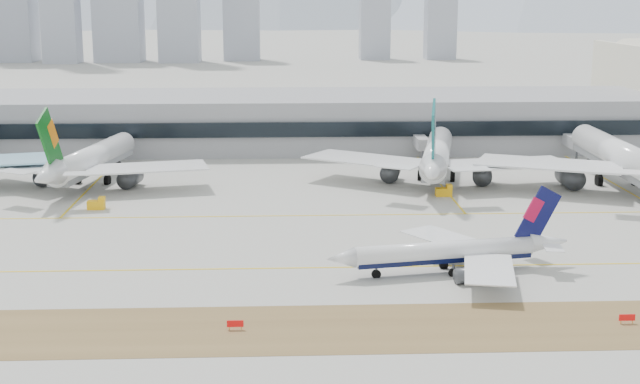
{
  "coord_description": "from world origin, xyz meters",
  "views": [
    {
      "loc": [
        0.88,
        -143.3,
        43.36
      ],
      "look_at": [
        7.95,
        18.0,
        7.5
      ],
      "focal_mm": 50.0,
      "sensor_mm": 36.0,
      "label": 1
    }
  ],
  "objects_px": {
    "widebody_eva": "(90,161)",
    "widebody_china_air": "(621,158)",
    "widebody_cathay": "(437,156)",
    "taxiing_airliner": "(453,252)",
    "terminal": "(278,120)"
  },
  "relations": [
    {
      "from": "widebody_eva",
      "to": "widebody_china_air",
      "type": "bearing_deg",
      "value": -83.36
    },
    {
      "from": "widebody_cathay",
      "to": "taxiing_airliner",
      "type": "bearing_deg",
      "value": -175.59
    },
    {
      "from": "widebody_cathay",
      "to": "widebody_china_air",
      "type": "xyz_separation_m",
      "value": [
        41.26,
        -7.48,
        0.63
      ]
    },
    {
      "from": "widebody_cathay",
      "to": "widebody_china_air",
      "type": "distance_m",
      "value": 41.93
    },
    {
      "from": "widebody_eva",
      "to": "widebody_china_air",
      "type": "height_order",
      "value": "widebody_china_air"
    },
    {
      "from": "widebody_eva",
      "to": "widebody_cathay",
      "type": "height_order",
      "value": "widebody_cathay"
    },
    {
      "from": "widebody_china_air",
      "to": "widebody_cathay",
      "type": "bearing_deg",
      "value": 81.32
    },
    {
      "from": "widebody_eva",
      "to": "taxiing_airliner",
      "type": "bearing_deg",
      "value": -124.39
    },
    {
      "from": "terminal",
      "to": "taxiing_airliner",
      "type": "bearing_deg",
      "value": -77.19
    },
    {
      "from": "taxiing_airliner",
      "to": "terminal",
      "type": "height_order",
      "value": "terminal"
    },
    {
      "from": "widebody_china_air",
      "to": "taxiing_airliner",
      "type": "bearing_deg",
      "value": 142.69
    },
    {
      "from": "taxiing_airliner",
      "to": "widebody_eva",
      "type": "xyz_separation_m",
      "value": [
        -71.57,
        70.08,
        2.33
      ]
    },
    {
      "from": "widebody_eva",
      "to": "widebody_china_air",
      "type": "xyz_separation_m",
      "value": [
        122.33,
        -7.18,
        1.04
      ]
    },
    {
      "from": "taxiing_airliner",
      "to": "widebody_eva",
      "type": "distance_m",
      "value": 100.19
    },
    {
      "from": "widebody_cathay",
      "to": "terminal",
      "type": "distance_m",
      "value": 64.68
    }
  ]
}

